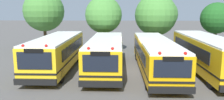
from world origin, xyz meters
TOP-DOWN VIEW (x-y plane):
  - ground_plane at (0.00, 0.00)m, footprint 160.00×160.00m
  - school_bus_0 at (-5.66, 0.14)m, footprint 2.56×9.52m
  - school_bus_1 at (-1.85, 0.04)m, footprint 2.50×9.72m
  - school_bus_2 at (1.88, -0.02)m, footprint 2.51×11.22m
  - school_bus_3 at (5.76, 0.05)m, footprint 2.61×10.78m
  - tree_0 at (-10.06, 9.84)m, footprint 4.80×4.80m
  - tree_1 at (-2.50, 7.03)m, footprint 3.89×3.89m
  - tree_2 at (3.46, 9.09)m, footprint 4.85×4.76m
  - tree_3 at (9.76, 8.13)m, footprint 3.41×3.41m

SIDE VIEW (x-z plane):
  - ground_plane at x=0.00m, z-range 0.00..0.00m
  - school_bus_2 at x=1.88m, z-range 0.07..2.59m
  - school_bus_1 at x=-1.85m, z-range 0.07..2.67m
  - school_bus_0 at x=-5.66m, z-range 0.07..2.76m
  - school_bus_3 at x=5.76m, z-range 0.07..2.83m
  - tree_3 at x=9.76m, z-range 1.10..6.53m
  - tree_2 at x=3.46m, z-range 0.85..7.27m
  - tree_1 at x=-2.50m, z-range 1.13..7.17m
  - tree_0 at x=-10.06m, z-range 1.02..7.89m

